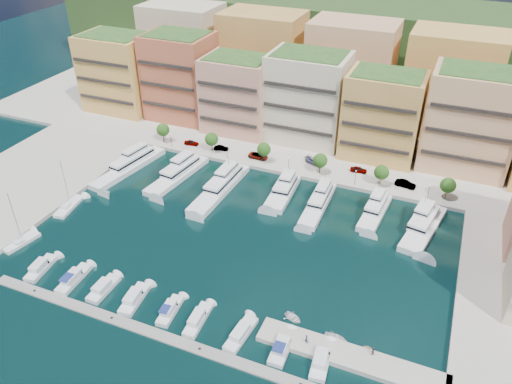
% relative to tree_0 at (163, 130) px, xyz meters
% --- Properties ---
extents(ground, '(400.00, 400.00, 0.00)m').
position_rel_tree_0_xyz_m(ground, '(40.00, -33.50, -4.74)').
color(ground, black).
rests_on(ground, ground).
extents(north_quay, '(220.00, 64.00, 2.00)m').
position_rel_tree_0_xyz_m(north_quay, '(40.00, 28.50, -4.74)').
color(north_quay, '#9E998E').
rests_on(north_quay, ground).
extents(west_quay, '(34.00, 76.00, 2.00)m').
position_rel_tree_0_xyz_m(west_quay, '(-22.00, -41.50, -4.74)').
color(west_quay, '#9E998E').
rests_on(west_quay, ground).
extents(hillside, '(240.00, 40.00, 58.00)m').
position_rel_tree_0_xyz_m(hillside, '(40.00, 76.50, -4.74)').
color(hillside, '#1A3616').
rests_on(hillside, ground).
extents(south_pontoon, '(72.00, 2.20, 0.35)m').
position_rel_tree_0_xyz_m(south_pontoon, '(37.00, -63.50, -4.74)').
color(south_pontoon, gray).
rests_on(south_pontoon, ground).
extents(finger_pier, '(32.00, 5.00, 2.00)m').
position_rel_tree_0_xyz_m(finger_pier, '(70.00, -55.50, -4.74)').
color(finger_pier, '#9E998E').
rests_on(finger_pier, ground).
extents(apartment_0, '(22.00, 16.50, 24.80)m').
position_rel_tree_0_xyz_m(apartment_0, '(-26.00, 16.49, 8.57)').
color(apartment_0, '#D3924D').
rests_on(apartment_0, north_quay).
extents(apartment_1, '(20.00, 16.50, 26.80)m').
position_rel_tree_0_xyz_m(apartment_1, '(-4.00, 18.49, 9.57)').
color(apartment_1, '#B5583C').
rests_on(apartment_1, north_quay).
extents(apartment_2, '(20.00, 15.50, 22.80)m').
position_rel_tree_0_xyz_m(apartment_2, '(17.00, 16.49, 7.57)').
color(apartment_2, tan).
rests_on(apartment_2, north_quay).
extents(apartment_3, '(22.00, 16.50, 25.80)m').
position_rel_tree_0_xyz_m(apartment_3, '(38.00, 18.49, 9.07)').
color(apartment_3, beige).
rests_on(apartment_3, north_quay).
extents(apartment_4, '(20.00, 15.50, 23.80)m').
position_rel_tree_0_xyz_m(apartment_4, '(60.00, 16.49, 8.07)').
color(apartment_4, '#DDA453').
rests_on(apartment_4, north_quay).
extents(apartment_5, '(22.00, 16.50, 26.80)m').
position_rel_tree_0_xyz_m(apartment_5, '(82.00, 18.49, 9.57)').
color(apartment_5, tan).
rests_on(apartment_5, north_quay).
extents(backblock_0, '(26.00, 18.00, 30.00)m').
position_rel_tree_0_xyz_m(backblock_0, '(-15.00, 40.50, 11.26)').
color(backblock_0, beige).
rests_on(backblock_0, north_quay).
extents(backblock_1, '(26.00, 18.00, 30.00)m').
position_rel_tree_0_xyz_m(backblock_1, '(15.00, 40.50, 11.26)').
color(backblock_1, '#DDA453').
rests_on(backblock_1, north_quay).
extents(backblock_2, '(26.00, 18.00, 30.00)m').
position_rel_tree_0_xyz_m(backblock_2, '(45.00, 40.50, 11.26)').
color(backblock_2, tan).
rests_on(backblock_2, north_quay).
extents(backblock_3, '(26.00, 18.00, 30.00)m').
position_rel_tree_0_xyz_m(backblock_3, '(75.00, 40.50, 11.26)').
color(backblock_3, '#D3924D').
rests_on(backblock_3, north_quay).
extents(tree_0, '(3.80, 3.80, 5.65)m').
position_rel_tree_0_xyz_m(tree_0, '(0.00, 0.00, 0.00)').
color(tree_0, '#473323').
rests_on(tree_0, north_quay).
extents(tree_1, '(3.80, 3.80, 5.65)m').
position_rel_tree_0_xyz_m(tree_1, '(16.00, 0.00, 0.00)').
color(tree_1, '#473323').
rests_on(tree_1, north_quay).
extents(tree_2, '(3.80, 3.80, 5.65)m').
position_rel_tree_0_xyz_m(tree_2, '(32.00, 0.00, 0.00)').
color(tree_2, '#473323').
rests_on(tree_2, north_quay).
extents(tree_3, '(3.80, 3.80, 5.65)m').
position_rel_tree_0_xyz_m(tree_3, '(48.00, 0.00, 0.00)').
color(tree_3, '#473323').
rests_on(tree_3, north_quay).
extents(tree_4, '(3.80, 3.80, 5.65)m').
position_rel_tree_0_xyz_m(tree_4, '(64.00, 0.00, 0.00)').
color(tree_4, '#473323').
rests_on(tree_4, north_quay).
extents(tree_5, '(3.80, 3.80, 5.65)m').
position_rel_tree_0_xyz_m(tree_5, '(80.00, 0.00, 0.00)').
color(tree_5, '#473323').
rests_on(tree_5, north_quay).
extents(lamppost_0, '(0.30, 0.30, 4.20)m').
position_rel_tree_0_xyz_m(lamppost_0, '(4.00, -2.30, -0.92)').
color(lamppost_0, black).
rests_on(lamppost_0, north_quay).
extents(lamppost_1, '(0.30, 0.30, 4.20)m').
position_rel_tree_0_xyz_m(lamppost_1, '(22.00, -2.30, -0.92)').
color(lamppost_1, black).
rests_on(lamppost_1, north_quay).
extents(lamppost_2, '(0.30, 0.30, 4.20)m').
position_rel_tree_0_xyz_m(lamppost_2, '(40.00, -2.30, -0.92)').
color(lamppost_2, black).
rests_on(lamppost_2, north_quay).
extents(lamppost_3, '(0.30, 0.30, 4.20)m').
position_rel_tree_0_xyz_m(lamppost_3, '(58.00, -2.30, -0.92)').
color(lamppost_3, black).
rests_on(lamppost_3, north_quay).
extents(lamppost_4, '(0.30, 0.30, 4.20)m').
position_rel_tree_0_xyz_m(lamppost_4, '(76.00, -2.30, -0.92)').
color(lamppost_4, black).
rests_on(lamppost_4, north_quay).
extents(yacht_0, '(8.11, 25.67, 7.30)m').
position_rel_tree_0_xyz_m(yacht_0, '(-0.62, -16.10, -3.53)').
color(yacht_0, white).
rests_on(yacht_0, ground).
extents(yacht_1, '(7.59, 22.85, 7.30)m').
position_rel_tree_0_xyz_m(yacht_1, '(13.65, -14.83, -3.65)').
color(yacht_1, white).
rests_on(yacht_1, ground).
extents(yacht_2, '(5.74, 25.43, 7.30)m').
position_rel_tree_0_xyz_m(yacht_2, '(26.85, -16.08, -3.53)').
color(yacht_2, white).
rests_on(yacht_2, ground).
extents(yacht_3, '(5.67, 16.81, 7.30)m').
position_rel_tree_0_xyz_m(yacht_3, '(42.23, -12.10, -3.53)').
color(yacht_3, white).
rests_on(yacht_3, ground).
extents(yacht_4, '(4.61, 20.12, 7.30)m').
position_rel_tree_0_xyz_m(yacht_4, '(51.95, -13.73, -3.65)').
color(yacht_4, white).
rests_on(yacht_4, ground).
extents(yacht_5, '(5.41, 16.39, 7.30)m').
position_rel_tree_0_xyz_m(yacht_5, '(65.28, -11.88, -3.53)').
color(yacht_5, white).
rests_on(yacht_5, ground).
extents(yacht_6, '(8.59, 20.65, 7.30)m').
position_rel_tree_0_xyz_m(yacht_6, '(76.62, -13.69, -3.53)').
color(yacht_6, white).
rests_on(yacht_6, ground).
extents(cruiser_0, '(3.67, 8.33, 2.55)m').
position_rel_tree_0_xyz_m(cruiser_0, '(6.59, -58.09, -4.20)').
color(cruiser_0, silver).
rests_on(cruiser_0, ground).
extents(cruiser_1, '(3.16, 8.92, 2.66)m').
position_rel_tree_0_xyz_m(cruiser_1, '(14.91, -58.12, -4.17)').
color(cruiser_1, silver).
rests_on(cruiser_1, ground).
extents(cruiser_2, '(2.79, 7.72, 2.55)m').
position_rel_tree_0_xyz_m(cruiser_2, '(22.08, -58.08, -4.20)').
color(cruiser_2, silver).
rests_on(cruiser_2, ground).
extents(cruiser_3, '(3.75, 8.54, 2.55)m').
position_rel_tree_0_xyz_m(cruiser_3, '(29.19, -58.09, -4.20)').
color(cruiser_3, silver).
rests_on(cruiser_3, ground).
extents(cruiser_4, '(3.09, 7.72, 2.66)m').
position_rel_tree_0_xyz_m(cruiser_4, '(36.94, -58.10, -4.17)').
color(cruiser_4, silver).
rests_on(cruiser_4, ground).
extents(cruiser_5, '(2.89, 8.45, 2.55)m').
position_rel_tree_0_xyz_m(cruiser_5, '(42.73, -58.09, -4.20)').
color(cruiser_5, silver).
rests_on(cruiser_5, ground).
extents(cruiser_6, '(3.25, 8.71, 2.55)m').
position_rel_tree_0_xyz_m(cruiser_6, '(51.19, -58.09, -4.20)').
color(cruiser_6, silver).
rests_on(cruiser_6, ground).
extents(cruiser_7, '(3.01, 7.85, 2.66)m').
position_rel_tree_0_xyz_m(cruiser_7, '(58.82, -58.10, -4.17)').
color(cruiser_7, silver).
rests_on(cruiser_7, ground).
extents(cruiser_8, '(3.48, 8.24, 2.55)m').
position_rel_tree_0_xyz_m(cruiser_8, '(65.72, -58.09, -4.20)').
color(cruiser_8, silver).
rests_on(cruiser_8, ground).
extents(sailboat_1, '(4.29, 9.86, 13.20)m').
position_rel_tree_0_xyz_m(sailboat_1, '(-3.44, -37.94, -4.43)').
color(sailboat_1, white).
rests_on(sailboat_1, ground).
extents(sailboat_0, '(4.29, 8.52, 13.20)m').
position_rel_tree_0_xyz_m(sailboat_0, '(-3.73, -52.98, -4.43)').
color(sailboat_0, white).
rests_on(sailboat_0, ground).
extents(tender_3, '(1.67, 1.45, 0.86)m').
position_rel_tree_0_xyz_m(tender_3, '(72.25, -52.32, -4.31)').
color(tender_3, beige).
rests_on(tender_3, ground).
extents(tender_2, '(4.30, 3.19, 0.86)m').
position_rel_tree_0_xyz_m(tender_2, '(66.73, -52.50, -4.31)').
color(tender_2, silver).
rests_on(tender_2, ground).
extents(tender_0, '(4.32, 3.78, 0.75)m').
position_rel_tree_0_xyz_m(tender_0, '(58.33, -50.82, -4.37)').
color(tender_0, silver).
rests_on(tender_0, ground).
extents(car_0, '(4.47, 2.40, 1.45)m').
position_rel_tree_0_xyz_m(car_0, '(8.75, 1.01, -3.02)').
color(car_0, gray).
rests_on(car_0, north_quay).
extents(car_1, '(4.34, 2.27, 1.36)m').
position_rel_tree_0_xyz_m(car_1, '(18.24, 1.40, -3.06)').
color(car_1, gray).
rests_on(car_1, north_quay).
extents(car_2, '(5.65, 2.76, 1.55)m').
position_rel_tree_0_xyz_m(car_2, '(29.93, 1.05, -2.97)').
color(car_2, gray).
rests_on(car_2, north_quay).
extents(car_3, '(6.19, 4.31, 1.66)m').
position_rel_tree_0_xyz_m(car_3, '(45.44, 4.06, -2.91)').
color(car_3, gray).
rests_on(car_3, north_quay).
extents(car_4, '(4.62, 2.23, 1.52)m').
position_rel_tree_0_xyz_m(car_4, '(57.51, 4.38, -2.98)').
color(car_4, gray).
rests_on(car_4, north_quay).
extents(car_5, '(5.38, 2.47, 1.71)m').
position_rel_tree_0_xyz_m(car_5, '(70.09, 1.62, -2.89)').
color(car_5, gray).
rests_on(car_5, north_quay).
extents(person_0, '(0.73, 0.80, 1.83)m').
position_rel_tree_0_xyz_m(person_0, '(62.40, -55.80, -2.83)').
color(person_0, '#222845').
rests_on(person_0, finger_pier).
extents(person_1, '(0.99, 0.92, 1.63)m').
position_rel_tree_0_xyz_m(person_1, '(73.20, -53.96, -2.93)').
color(person_1, '#503A30').
rests_on(person_1, finger_pier).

